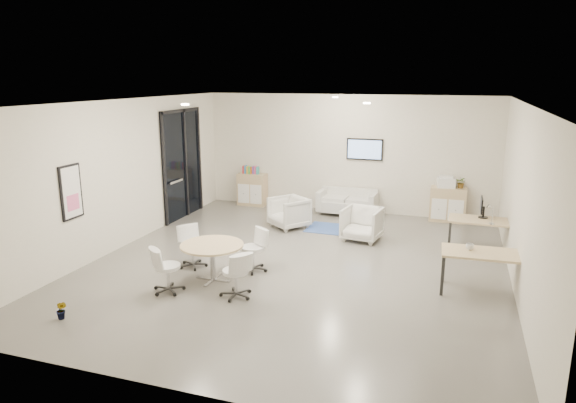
{
  "coord_description": "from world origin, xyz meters",
  "views": [
    {
      "loc": [
        2.89,
        -9.24,
        3.68
      ],
      "look_at": [
        -0.33,
        0.4,
        1.18
      ],
      "focal_mm": 32.0,
      "sensor_mm": 36.0,
      "label": 1
    }
  ],
  "objects_px": {
    "armchair_right": "(362,222)",
    "desk_front": "(485,257)",
    "sideboard_right": "(448,204)",
    "round_table": "(212,249)",
    "desk_rear": "(483,223)",
    "loveseat": "(348,203)",
    "armchair_left": "(289,211)",
    "sideboard_left": "(252,189)"
  },
  "relations": [
    {
      "from": "sideboard_right",
      "to": "round_table",
      "type": "distance_m",
      "value": 6.81
    },
    {
      "from": "sideboard_left",
      "to": "armchair_right",
      "type": "relative_size",
      "value": 1.1
    },
    {
      "from": "sideboard_right",
      "to": "armchair_left",
      "type": "distance_m",
      "value": 4.15
    },
    {
      "from": "loveseat",
      "to": "round_table",
      "type": "bearing_deg",
      "value": -102.52
    },
    {
      "from": "sideboard_left",
      "to": "sideboard_right",
      "type": "relative_size",
      "value": 1.03
    },
    {
      "from": "armchair_right",
      "to": "sideboard_right",
      "type": "bearing_deg",
      "value": 58.92
    },
    {
      "from": "sideboard_left",
      "to": "round_table",
      "type": "xyz_separation_m",
      "value": [
        1.48,
        -5.53,
        0.16
      ]
    },
    {
      "from": "armchair_right",
      "to": "desk_front",
      "type": "relative_size",
      "value": 0.57
    },
    {
      "from": "loveseat",
      "to": "desk_front",
      "type": "bearing_deg",
      "value": -51.26
    },
    {
      "from": "sideboard_left",
      "to": "armchair_left",
      "type": "height_order",
      "value": "sideboard_left"
    },
    {
      "from": "sideboard_left",
      "to": "armchair_left",
      "type": "xyz_separation_m",
      "value": [
        1.73,
        -1.84,
        -0.04
      ]
    },
    {
      "from": "desk_rear",
      "to": "round_table",
      "type": "distance_m",
      "value": 5.72
    },
    {
      "from": "sideboard_right",
      "to": "desk_rear",
      "type": "bearing_deg",
      "value": -71.85
    },
    {
      "from": "desk_rear",
      "to": "sideboard_right",
      "type": "bearing_deg",
      "value": 109.7
    },
    {
      "from": "sideboard_right",
      "to": "loveseat",
      "type": "xyz_separation_m",
      "value": [
        -2.59,
        -0.15,
        -0.13
      ]
    },
    {
      "from": "desk_rear",
      "to": "round_table",
      "type": "xyz_separation_m",
      "value": [
        -4.73,
        -3.21,
        -0.04
      ]
    },
    {
      "from": "armchair_left",
      "to": "armchair_right",
      "type": "distance_m",
      "value": 1.96
    },
    {
      "from": "armchair_right",
      "to": "desk_front",
      "type": "distance_m",
      "value": 3.44
    },
    {
      "from": "desk_front",
      "to": "round_table",
      "type": "xyz_separation_m",
      "value": [
        -4.69,
        -0.96,
        -0.06
      ]
    },
    {
      "from": "sideboard_right",
      "to": "desk_front",
      "type": "bearing_deg",
      "value": -81.04
    },
    {
      "from": "armchair_left",
      "to": "round_table",
      "type": "bearing_deg",
      "value": -56.24
    },
    {
      "from": "armchair_right",
      "to": "loveseat",
      "type": "bearing_deg",
      "value": 117.79
    },
    {
      "from": "armchair_left",
      "to": "armchair_right",
      "type": "relative_size",
      "value": 1.0
    },
    {
      "from": "sideboard_right",
      "to": "desk_front",
      "type": "distance_m",
      "value": 4.63
    },
    {
      "from": "armchair_left",
      "to": "desk_rear",
      "type": "relative_size",
      "value": 0.59
    },
    {
      "from": "armchair_right",
      "to": "desk_front",
      "type": "xyz_separation_m",
      "value": [
        2.54,
        -2.3,
        0.25
      ]
    },
    {
      "from": "desk_rear",
      "to": "desk_front",
      "type": "height_order",
      "value": "desk_front"
    },
    {
      "from": "loveseat",
      "to": "desk_front",
      "type": "distance_m",
      "value": 5.53
    },
    {
      "from": "sideboard_right",
      "to": "armchair_left",
      "type": "relative_size",
      "value": 1.07
    },
    {
      "from": "armchair_left",
      "to": "desk_front",
      "type": "bearing_deg",
      "value": 6.02
    },
    {
      "from": "sideboard_left",
      "to": "loveseat",
      "type": "height_order",
      "value": "sideboard_left"
    },
    {
      "from": "loveseat",
      "to": "desk_rear",
      "type": "bearing_deg",
      "value": -31.02
    },
    {
      "from": "armchair_right",
      "to": "desk_rear",
      "type": "bearing_deg",
      "value": 6.44
    },
    {
      "from": "loveseat",
      "to": "armchair_right",
      "type": "distance_m",
      "value": 2.26
    },
    {
      "from": "loveseat",
      "to": "round_table",
      "type": "distance_m",
      "value": 5.56
    },
    {
      "from": "loveseat",
      "to": "armchair_left",
      "type": "relative_size",
      "value": 1.89
    },
    {
      "from": "sideboard_left",
      "to": "armchair_left",
      "type": "relative_size",
      "value": 1.11
    },
    {
      "from": "armchair_right",
      "to": "armchair_left",
      "type": "bearing_deg",
      "value": 174.87
    },
    {
      "from": "desk_front",
      "to": "armchair_right",
      "type": "bearing_deg",
      "value": 135.41
    },
    {
      "from": "desk_rear",
      "to": "desk_front",
      "type": "relative_size",
      "value": 0.97
    },
    {
      "from": "desk_front",
      "to": "round_table",
      "type": "distance_m",
      "value": 4.79
    },
    {
      "from": "sideboard_right",
      "to": "round_table",
      "type": "xyz_separation_m",
      "value": [
        -3.97,
        -5.53,
        0.17
      ]
    }
  ]
}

